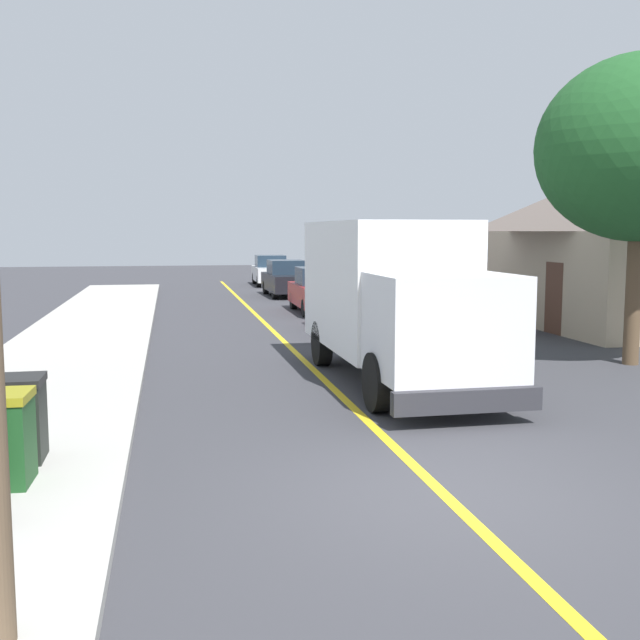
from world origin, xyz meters
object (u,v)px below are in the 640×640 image
parked_car_furthest (271,271)px  trash_bin_middle (3,438)px  box_truck (393,293)px  parked_car_near (354,307)px  parked_van_across (435,301)px  parked_car_far (287,279)px  street_tree_far_side (640,149)px  trash_bin_back (18,418)px  parked_car_mid (320,291)px

parked_car_furthest → trash_bin_middle: size_ratio=4.19×
trash_bin_middle → parked_car_furthest: bearing=77.4°
box_truck → parked_car_furthest: (1.13, 27.46, -0.97)m
parked_car_near → parked_car_furthest: same height
box_truck → trash_bin_middle: (-6.28, -5.70, -1.08)m
parked_van_across → trash_bin_middle: bearing=-126.1°
parked_car_near → trash_bin_middle: size_ratio=4.16×
parked_car_far → parked_car_near: bearing=-90.1°
trash_bin_middle → parked_car_near: bearing=60.7°
street_tree_far_side → parked_car_near: bearing=127.6°
parked_car_near → parked_car_furthest: size_ratio=0.99×
parked_car_near → trash_bin_back: size_ratio=4.16×
trash_bin_middle → parked_car_mid: bearing=68.5°
parked_car_mid → trash_bin_middle: 20.03m
parked_car_mid → trash_bin_middle: parked_car_mid is taller
parked_car_far → trash_bin_middle: 26.90m
parked_van_across → street_tree_far_side: (1.98, -7.44, 4.00)m
trash_bin_middle → street_tree_far_side: (12.10, 6.43, 4.11)m
parked_car_mid → trash_bin_back: (-7.34, -17.71, -0.11)m
street_tree_far_side → parked_van_across: bearing=104.9°
parked_car_mid → parked_car_furthest: (0.07, 14.52, 0.00)m
parked_van_across → parked_car_mid: bearing=120.2°
box_truck → trash_bin_back: size_ratio=6.79×
parked_car_mid → trash_bin_middle: bearing=-111.5°
parked_car_furthest → parked_car_near: bearing=-90.6°
trash_bin_back → parked_car_furthest: bearing=77.1°
parked_van_across → parked_car_furthest: bearing=98.0°
parked_car_mid → trash_bin_middle: (-7.34, -18.64, -0.11)m
parked_car_mid → street_tree_far_side: street_tree_far_side is taller
parked_car_mid → parked_car_near: bearing=-91.4°
parked_car_near → parked_van_across: size_ratio=0.99×
trash_bin_back → street_tree_far_side: (12.10, 5.49, 4.11)m
parked_van_across → trash_bin_back: size_ratio=4.19×
parked_car_far → box_truck: bearing=-92.6°
parked_car_near → trash_bin_back: (-7.19, -11.86, -0.11)m
parked_car_near → trash_bin_middle: 14.68m
parked_van_across → parked_car_far: bearing=103.6°
parked_car_mid → parked_car_furthest: same height
parked_car_far → parked_car_mid: bearing=-89.0°
parked_car_mid → parked_car_far: bearing=91.0°
parked_car_furthest → parked_van_across: (2.71, -19.29, 0.00)m
box_truck → trash_bin_middle: 8.55m
trash_bin_middle → street_tree_far_side: 14.30m
parked_car_near → parked_car_mid: same height
parked_car_near → parked_van_across: bearing=20.2°
trash_bin_back → street_tree_far_side: street_tree_far_side is taller
parked_car_far → trash_bin_back: size_ratio=4.18×
box_truck → street_tree_far_side: 6.60m
parked_car_far → trash_bin_middle: parked_car_far is taller
parked_car_mid → street_tree_far_side: bearing=-68.7°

